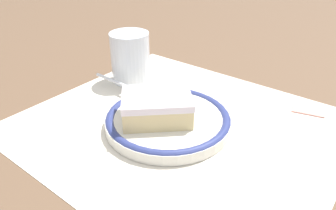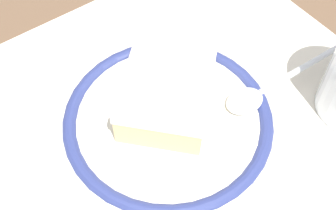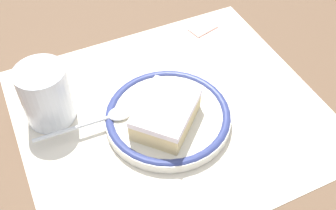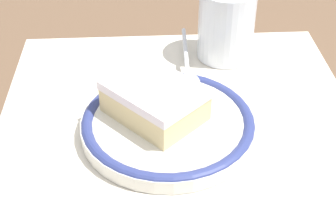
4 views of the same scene
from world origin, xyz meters
name	(u,v)px [view 2 (image 2 of 4)]	position (x,y,z in m)	size (l,w,h in m)	color
ground_plane	(166,146)	(0.00, 0.00, 0.00)	(2.40, 2.40, 0.00)	brown
placemat	(166,146)	(0.00, 0.00, 0.00)	(0.46, 0.41, 0.00)	beige
plate	(168,122)	(-0.01, -0.01, 0.01)	(0.19, 0.19, 0.02)	silver
cake_slice	(168,90)	(-0.02, -0.03, 0.04)	(0.12, 0.12, 0.04)	beige
spoon	(263,90)	(-0.10, 0.01, 0.02)	(0.15, 0.03, 0.01)	silver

